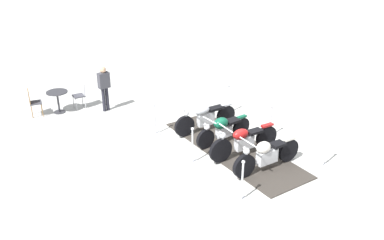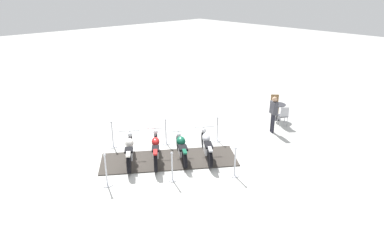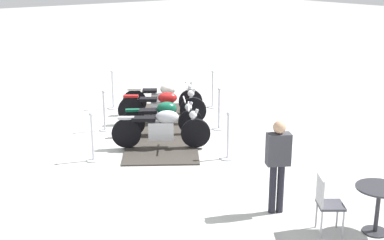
# 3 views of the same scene
# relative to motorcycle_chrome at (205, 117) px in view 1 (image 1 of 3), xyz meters

# --- Properties ---
(ground_plane) EXTENTS (80.00, 80.00, 0.00)m
(ground_plane) POSITION_rel_motorcycle_chrome_xyz_m (0.79, 1.21, -0.52)
(ground_plane) COLOR silver
(display_platform) EXTENTS (4.27, 5.14, 0.03)m
(display_platform) POSITION_rel_motorcycle_chrome_xyz_m (0.79, 1.21, -0.50)
(display_platform) COLOR #38332D
(display_platform) RESTS_ON ground_plane
(motorcycle_chrome) EXTENTS (1.91, 1.43, 1.00)m
(motorcycle_chrome) POSITION_rel_motorcycle_chrome_xyz_m (0.00, 0.00, 0.00)
(motorcycle_chrome) COLOR black
(motorcycle_chrome) RESTS_ON display_platform
(motorcycle_forest) EXTENTS (1.80, 1.17, 0.91)m
(motorcycle_forest) POSITION_rel_motorcycle_chrome_xyz_m (0.55, 0.79, -0.02)
(motorcycle_forest) COLOR black
(motorcycle_forest) RESTS_ON display_platform
(motorcycle_maroon) EXTENTS (1.94, 1.52, 1.04)m
(motorcycle_maroon) POSITION_rel_motorcycle_chrome_xyz_m (1.09, 1.58, -0.02)
(motorcycle_maroon) COLOR black
(motorcycle_maroon) RESTS_ON display_platform
(motorcycle_cream) EXTENTS (1.92, 1.42, 1.00)m
(motorcycle_cream) POSITION_rel_motorcycle_chrome_xyz_m (1.64, 2.37, -0.03)
(motorcycle_cream) COLOR black
(motorcycle_cream) RESTS_ON display_platform
(stanchion_left_front) EXTENTS (0.32, 0.32, 1.09)m
(stanchion_left_front) POSITION_rel_motorcycle_chrome_xyz_m (-1.65, 0.27, -0.16)
(stanchion_left_front) COLOR silver
(stanchion_left_front) RESTS_ON ground_plane
(stanchion_right_rear) EXTENTS (0.33, 0.33, 1.13)m
(stanchion_right_rear) POSITION_rel_motorcycle_chrome_xyz_m (3.23, 2.15, -0.15)
(stanchion_right_rear) COLOR silver
(stanchion_right_rear) RESTS_ON ground_plane
(stanchion_left_rear) EXTENTS (0.35, 0.35, 1.15)m
(stanchion_left_rear) POSITION_rel_motorcycle_chrome_xyz_m (0.81, 3.82, -0.16)
(stanchion_left_rear) COLOR silver
(stanchion_left_rear) RESTS_ON ground_plane
(stanchion_left_mid) EXTENTS (0.28, 0.28, 1.08)m
(stanchion_left_mid) POSITION_rel_motorcycle_chrome_xyz_m (-0.42, 2.05, -0.12)
(stanchion_left_mid) COLOR silver
(stanchion_left_mid) RESTS_ON ground_plane
(stanchion_right_mid) EXTENTS (0.35, 0.35, 1.11)m
(stanchion_right_mid) POSITION_rel_motorcycle_chrome_xyz_m (2.01, 0.37, -0.18)
(stanchion_right_mid) COLOR silver
(stanchion_right_mid) RESTS_ON ground_plane
(stanchion_right_front) EXTENTS (0.35, 0.35, 1.08)m
(stanchion_right_front) POSITION_rel_motorcycle_chrome_xyz_m (0.78, -1.41, -0.19)
(stanchion_right_front) COLOR silver
(stanchion_right_front) RESTS_ON ground_plane
(cafe_table) EXTENTS (0.75, 0.75, 0.79)m
(cafe_table) POSITION_rel_motorcycle_chrome_xyz_m (0.50, -5.37, 0.07)
(cafe_table) COLOR #2D2D33
(cafe_table) RESTS_ON ground_plane
(cafe_chair_near_table) EXTENTS (0.56, 0.56, 0.96)m
(cafe_chair_near_table) POSITION_rel_motorcycle_chrome_xyz_m (-0.16, -4.88, 0.03)
(cafe_chair_near_table) COLOR #B7B7BC
(cafe_chair_near_table) RESTS_ON ground_plane
(cafe_chair_across_table) EXTENTS (0.57, 0.57, 0.99)m
(cafe_chair_across_table) POSITION_rel_motorcycle_chrome_xyz_m (1.09, -5.96, 0.05)
(cafe_chair_across_table) COLOR olive
(cafe_chair_across_table) RESTS_ON ground_plane
(bystander_person) EXTENTS (0.46, 0.39, 1.66)m
(bystander_person) POSITION_rel_motorcycle_chrome_xyz_m (-0.25, -3.89, 0.47)
(bystander_person) COLOR #23232D
(bystander_person) RESTS_ON ground_plane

